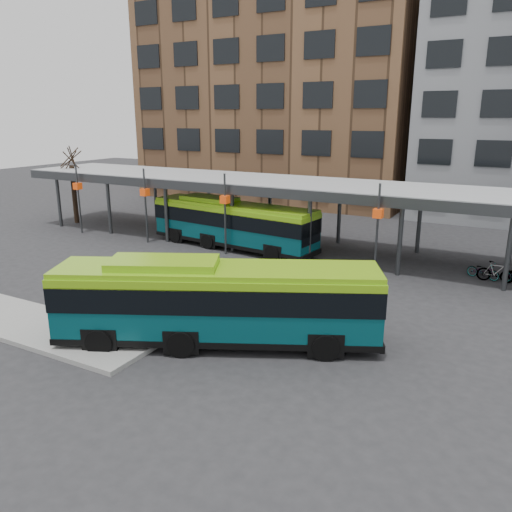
{
  "coord_description": "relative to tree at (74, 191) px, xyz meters",
  "views": [
    {
      "loc": [
        12.3,
        -14.76,
        8.0
      ],
      "look_at": [
        1.84,
        4.57,
        1.8
      ],
      "focal_mm": 35.0,
      "sensor_mm": 36.0,
      "label": 1
    }
  ],
  "objects": [
    {
      "name": "canopy",
      "position": [
        17.94,
        0.87,
        1.47
      ],
      "size": [
        40.0,
        6.53,
        4.8
      ],
      "color": "#999B9E",
      "rests_on": "ground"
    },
    {
      "name": "bus_front",
      "position": [
        21.11,
        -12.77,
        -0.79
      ],
      "size": [
        11.35,
        7.11,
        3.15
      ],
      "rotation": [
        0.0,
        0.0,
        0.45
      ],
      "color": "#06434A",
      "rests_on": "ground"
    },
    {
      "name": "ground",
      "position": [
        18.0,
        -12.0,
        -2.43
      ],
      "size": [
        120.0,
        120.0,
        0.0
      ],
      "primitive_type": "plane",
      "color": "#28282B",
      "rests_on": "ground"
    },
    {
      "name": "bus_rear",
      "position": [
        14.54,
        -0.76,
        -0.84
      ],
      "size": [
        11.33,
        3.62,
        3.07
      ],
      "rotation": [
        0.0,
        0.0,
        -0.11
      ],
      "color": "#06434A",
      "rests_on": "ground"
    },
    {
      "name": "building_brick",
      "position": [
        8.0,
        20.0,
        8.57
      ],
      "size": [
        26.0,
        14.0,
        22.0
      ],
      "primitive_type": "cube",
      "color": "brown",
      "rests_on": "ground"
    },
    {
      "name": "boarding_island",
      "position": [
        12.5,
        -15.0,
        -2.34
      ],
      "size": [
        14.0,
        3.0,
        0.18
      ],
      "primitive_type": "cube",
      "color": "gray",
      "rests_on": "ground"
    },
    {
      "name": "tree",
      "position": [
        0.0,
        0.0,
        0.0
      ],
      "size": [
        1.64,
        1.64,
        5.6
      ],
      "color": "black",
      "rests_on": "ground"
    }
  ]
}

